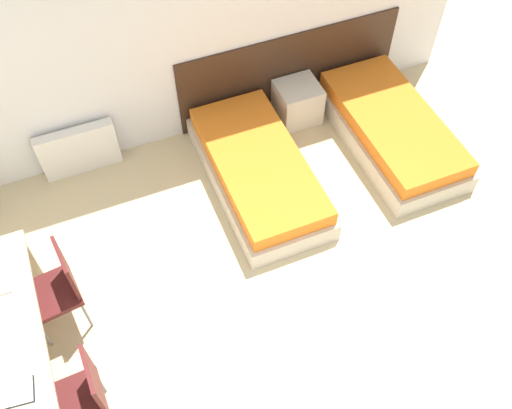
{
  "coord_description": "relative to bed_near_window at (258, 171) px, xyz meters",
  "views": [
    {
      "loc": [
        -1.17,
        -0.85,
        4.66
      ],
      "look_at": [
        0.0,
        1.99,
        0.55
      ],
      "focal_mm": 40.0,
      "sensor_mm": 36.0,
      "label": 1
    }
  ],
  "objects": [
    {
      "name": "headboard_panel",
      "position": [
        0.78,
        0.99,
        0.29
      ],
      "size": [
        2.58,
        0.03,
        0.96
      ],
      "color": "#382316",
      "rests_on": "ground_plane"
    },
    {
      "name": "bed_near_door",
      "position": [
        1.56,
        0.0,
        0.0
      ],
      "size": [
        0.92,
        1.91,
        0.4
      ],
      "color": "beige",
      "rests_on": "ground_plane"
    },
    {
      "name": "nightstand",
      "position": [
        0.78,
        0.74,
        0.04
      ],
      "size": [
        0.46,
        0.43,
        0.46
      ],
      "color": "beige",
      "rests_on": "ground_plane"
    },
    {
      "name": "chair_near_laptop",
      "position": [
        -2.11,
        -0.76,
        0.32
      ],
      "size": [
        0.47,
        0.47,
        0.92
      ],
      "rotation": [
        0.0,
        0.0,
        0.12
      ],
      "color": "#511919",
      "rests_on": "ground_plane"
    },
    {
      "name": "open_notebook",
      "position": [
        -2.52,
        -1.64,
        0.57
      ],
      "size": [
        0.34,
        0.23,
        0.02
      ],
      "rotation": [
        0.0,
        0.0,
        -0.12
      ],
      "color": "black",
      "rests_on": "desk"
    },
    {
      "name": "wall_back",
      "position": [
        -0.29,
        1.03,
        1.15
      ],
      "size": [
        6.05,
        0.05,
        2.7
      ],
      "color": "white",
      "rests_on": "ground_plane"
    },
    {
      "name": "desk",
      "position": [
        -2.52,
        -1.25,
        0.39
      ],
      "size": [
        0.58,
        1.95,
        0.76
      ],
      "color": "#C6B28E",
      "rests_on": "ground_plane"
    },
    {
      "name": "radiator",
      "position": [
        -1.63,
        0.91,
        0.08
      ],
      "size": [
        0.8,
        0.12,
        0.56
      ],
      "color": "silver",
      "rests_on": "ground_plane"
    },
    {
      "name": "bed_near_window",
      "position": [
        0.0,
        0.0,
        0.0
      ],
      "size": [
        0.92,
        1.91,
        0.4
      ],
      "color": "beige",
      "rests_on": "ground_plane"
    },
    {
      "name": "chair_near_notebook",
      "position": [
        -2.1,
        -1.73,
        0.32
      ],
      "size": [
        0.44,
        0.44,
        0.92
      ],
      "rotation": [
        0.0,
        0.0,
        0.04
      ],
      "color": "#511919",
      "rests_on": "ground_plane"
    }
  ]
}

